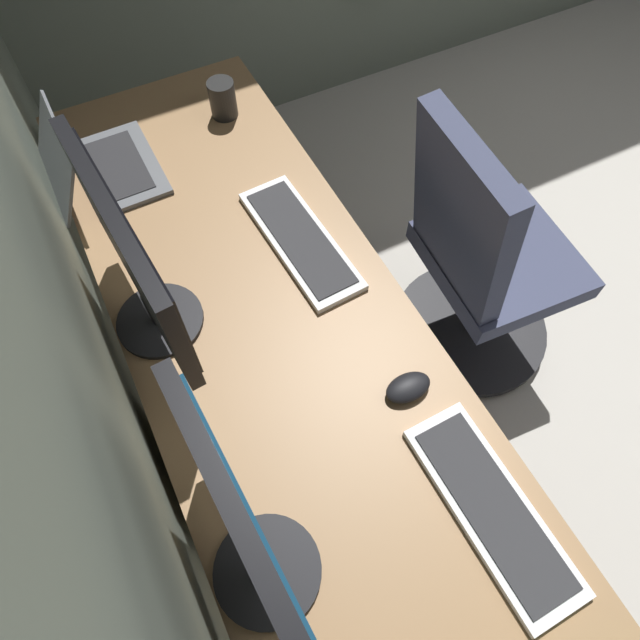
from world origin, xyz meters
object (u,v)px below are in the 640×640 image
monitor_secondary (256,549)px  laptop_left (95,164)px  drawer_pedestal (298,448)px  office_chair (480,267)px  mouse_main (408,387)px  coffee_mug (222,98)px  monitor_primary (134,261)px  keyboard_main (300,239)px  keyboard_spare (492,509)px

monitor_secondary → laptop_left: (1.12, 0.00, -0.20)m
drawer_pedestal → office_chair: office_chair is taller
mouse_main → coffee_mug: coffee_mug is taller
mouse_main → office_chair: 0.67m
monitor_primary → coffee_mug: size_ratio=4.34×
drawer_pedestal → monitor_secondary: 0.72m
monitor_secondary → keyboard_main: (0.67, -0.39, -0.23)m
monitor_primary → office_chair: bearing=-94.6°
drawer_pedestal → laptop_left: (0.82, 0.19, 0.43)m
monitor_primary → monitor_secondary: 0.60m
laptop_left → coffee_mug: (0.08, -0.40, 0.01)m
laptop_left → coffee_mug: 0.41m
keyboard_spare → monitor_primary: bearing=31.6°
drawer_pedestal → mouse_main: 0.47m
drawer_pedestal → coffee_mug: bearing=-13.0°
monitor_secondary → office_chair: monitor_secondary is taller
mouse_main → coffee_mug: size_ratio=0.88×
mouse_main → office_chair: size_ratio=0.11×
monitor_primary → laptop_left: (0.52, -0.00, -0.19)m
monitor_secondary → laptop_left: size_ratio=1.64×
drawer_pedestal → office_chair: bearing=-72.9°
coffee_mug → office_chair: 0.92m
monitor_primary → monitor_secondary: size_ratio=1.00×
monitor_secondary → monitor_primary: bearing=0.2°
keyboard_main → coffee_mug: 0.54m
drawer_pedestal → mouse_main: size_ratio=6.68×
keyboard_main → mouse_main: 0.47m
keyboard_spare → office_chair: (0.62, -0.50, -0.28)m
monitor_secondary → keyboard_main: monitor_secondary is taller
drawer_pedestal → keyboard_spare: keyboard_spare is taller
keyboard_spare → office_chair: bearing=-38.4°
keyboard_spare → mouse_main: size_ratio=4.06×
laptop_left → mouse_main: laptop_left is taller
monitor_primary → coffee_mug: monitor_primary is taller
office_chair → coffee_mug: bearing=37.8°
mouse_main → monitor_secondary: bearing=114.8°
drawer_pedestal → keyboard_main: 0.57m
monitor_primary → laptop_left: 0.55m
keyboard_main → keyboard_spare: (-0.76, -0.04, 0.00)m
laptop_left → mouse_main: (-0.93, -0.42, -0.03)m
drawer_pedestal → laptop_left: 0.94m
coffee_mug → office_chair: bearing=-142.2°
keyboard_main → mouse_main: (-0.47, -0.03, 0.01)m
coffee_mug → office_chair: office_chair is taller
laptop_left → keyboard_spare: 1.29m
keyboard_spare → office_chair: 0.85m
office_chair → drawer_pedestal: bearing=107.1°
laptop_left → keyboard_spare: size_ratio=0.74×
keyboard_main → mouse_main: mouse_main is taller
monitor_primary → mouse_main: monitor_primary is taller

